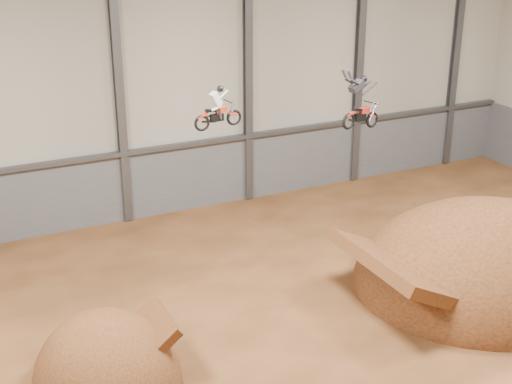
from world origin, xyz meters
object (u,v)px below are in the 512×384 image
Objects in this scene: takeoff_ramp at (108,384)px; landing_ramp at (485,282)px; fmx_rider_a at (218,105)px; fmx_rider_b at (361,99)px.

landing_ramp is (16.02, -0.03, 0.00)m from takeoff_ramp.
landing_ramp is 6.29× the size of fmx_rider_a.
landing_ramp is at bearing -49.11° from fmx_rider_b.
takeoff_ramp is at bearing 179.59° from fmx_rider_b.
fmx_rider_b is at bearing 15.00° from takeoff_ramp.
fmx_rider_a is (-10.80, 2.72, 8.18)m from landing_ramp.
fmx_rider_a reaches higher than takeoff_ramp.
takeoff_ramp is at bearing 179.91° from landing_ramp.
landing_ramp is at bearing -17.54° from fmx_rider_a.
fmx_rider_a is at bearing 165.85° from landing_ramp.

